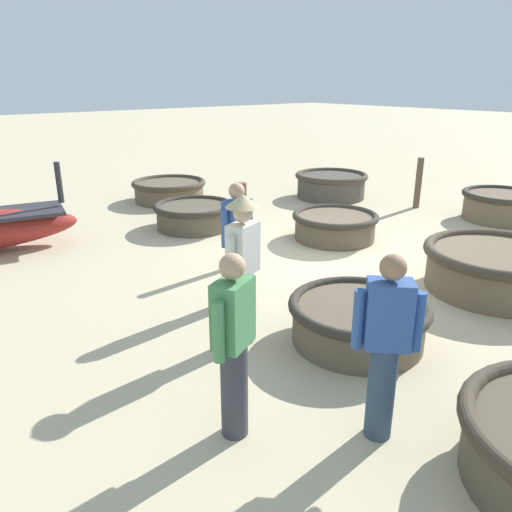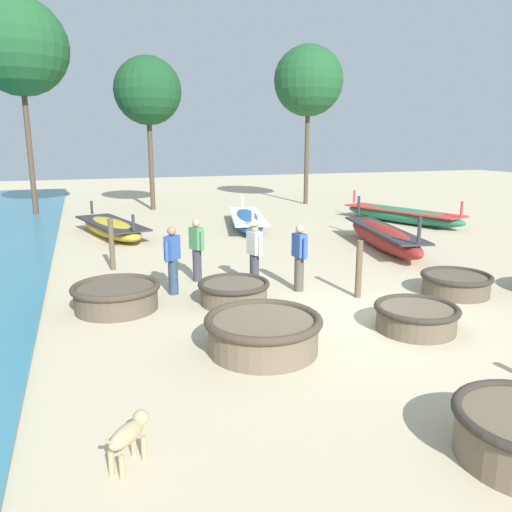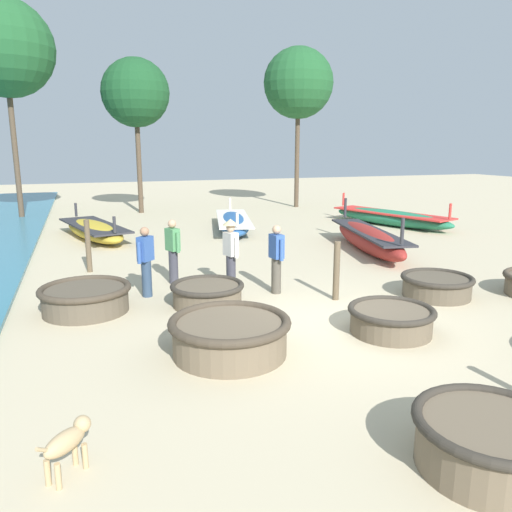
# 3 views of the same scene
# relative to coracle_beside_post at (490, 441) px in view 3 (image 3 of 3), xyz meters

# --- Properties ---
(ground_plane) EXTENTS (80.00, 80.00, 0.00)m
(ground_plane) POSITION_rel_coracle_beside_post_xyz_m (0.59, 4.38, -0.32)
(ground_plane) COLOR #C6B793
(coracle_beside_post) EXTENTS (1.60, 1.60, 0.59)m
(coracle_beside_post) POSITION_rel_coracle_beside_post_xyz_m (0.00, 0.00, 0.00)
(coracle_beside_post) COLOR brown
(coracle_beside_post) RESTS_ON ground
(coracle_tilted) EXTENTS (1.82, 1.82, 0.55)m
(coracle_tilted) POSITION_rel_coracle_beside_post_xyz_m (-3.86, 6.68, -0.02)
(coracle_tilted) COLOR brown
(coracle_tilted) RESTS_ON ground
(coracle_far_left) EXTENTS (1.97, 1.97, 0.62)m
(coracle_far_left) POSITION_rel_coracle_beside_post_xyz_m (-1.71, 3.69, 0.02)
(coracle_far_left) COLOR brown
(coracle_far_left) RESTS_ON ground
(coracle_far_right) EXTENTS (1.55, 1.55, 0.49)m
(coracle_far_right) POSITION_rel_coracle_beside_post_xyz_m (-1.44, 6.27, -0.05)
(coracle_far_right) COLOR brown
(coracle_far_right) RESTS_ON ground
(coracle_weathered) EXTENTS (1.58, 1.58, 0.48)m
(coracle_weathered) POSITION_rel_coracle_beside_post_xyz_m (3.53, 5.20, -0.05)
(coracle_weathered) COLOR brown
(coracle_weathered) RESTS_ON ground
(coracle_center) EXTENTS (1.55, 1.55, 0.49)m
(coracle_center) POSITION_rel_coracle_beside_post_xyz_m (1.28, 3.64, -0.05)
(coracle_center) COLOR brown
(coracle_center) RESTS_ON ground
(long_boat_white_hull) EXTENTS (2.49, 5.73, 1.01)m
(long_boat_white_hull) POSITION_rel_coracle_beside_post_xyz_m (1.88, 15.41, -0.02)
(long_boat_white_hull) COLOR #285693
(long_boat_white_hull) RESTS_ON ground
(long_boat_red_hull) EXTENTS (2.10, 5.61, 1.43)m
(long_boat_red_hull) POSITION_rel_coracle_beside_post_xyz_m (4.73, 9.98, 0.09)
(long_boat_red_hull) COLOR maroon
(long_boat_red_hull) RESTS_ON ground
(long_boat_green_hull) EXTENTS (2.95, 5.97, 1.17)m
(long_boat_green_hull) POSITION_rel_coracle_beside_post_xyz_m (8.46, 14.25, 0.02)
(long_boat_green_hull) COLOR #237551
(long_boat_green_hull) RESTS_ON ground
(long_boat_blue_hull) EXTENTS (2.52, 5.19, 1.07)m
(long_boat_blue_hull) POSITION_rel_coracle_beside_post_xyz_m (-3.44, 15.18, -0.01)
(long_boat_blue_hull) COLOR gold
(long_boat_blue_hull) RESTS_ON ground
(fisherman_standing_right) EXTENTS (0.27, 0.52, 1.57)m
(fisherman_standing_right) POSITION_rel_coracle_beside_post_xyz_m (0.26, 6.63, 0.52)
(fisherman_standing_right) COLOR #4C473D
(fisherman_standing_right) RESTS_ON ground
(fisherman_standing_left) EXTENTS (0.40, 0.40, 1.57)m
(fisherman_standing_left) POSITION_rel_coracle_beside_post_xyz_m (-2.55, 7.34, 0.52)
(fisherman_standing_left) COLOR #2D425B
(fisherman_standing_left) RESTS_ON ground
(fisherman_with_hat) EXTENTS (0.34, 0.49, 1.57)m
(fisherman_with_hat) POSITION_rel_coracle_beside_post_xyz_m (-1.80, 8.23, 0.52)
(fisherman_with_hat) COLOR #383842
(fisherman_with_hat) RESTS_ON ground
(fisherman_crouching) EXTENTS (0.36, 0.51, 1.67)m
(fisherman_crouching) POSITION_rel_coracle_beside_post_xyz_m (-0.64, 7.23, 0.64)
(fisherman_crouching) COLOR #383842
(fisherman_crouching) RESTS_ON ground
(dog) EXTENTS (0.52, 0.53, 0.55)m
(dog) POSITION_rel_coracle_beside_post_xyz_m (-4.10, 1.34, 0.05)
(dog) COLOR tan
(dog) RESTS_ON ground
(mooring_post_inland) EXTENTS (0.14, 0.14, 1.30)m
(mooring_post_inland) POSITION_rel_coracle_beside_post_xyz_m (1.30, 5.74, 0.33)
(mooring_post_inland) COLOR brown
(mooring_post_inland) RESTS_ON ground
(mooring_post_shoreline) EXTENTS (0.14, 0.14, 1.40)m
(mooring_post_shoreline) POSITION_rel_coracle_beside_post_xyz_m (-3.72, 10.10, 0.38)
(mooring_post_shoreline) COLOR brown
(mooring_post_shoreline) RESTS_ON ground
(tree_center) EXTENTS (3.65, 3.65, 8.31)m
(tree_center) POSITION_rel_coracle_beside_post_xyz_m (7.34, 21.54, 6.14)
(tree_center) COLOR #4C3D2D
(tree_center) RESTS_ON ground
(tree_tall_back) EXTENTS (4.16, 4.16, 9.47)m
(tree_tall_back) POSITION_rel_coracle_beside_post_xyz_m (-6.44, 21.53, 7.05)
(tree_tall_back) COLOR #4C3D2D
(tree_tall_back) RESTS_ON ground
(tree_leftmost) EXTENTS (3.24, 3.24, 7.39)m
(tree_leftmost) POSITION_rel_coracle_beside_post_xyz_m (-0.99, 21.89, 5.42)
(tree_leftmost) COLOR #4C3D2D
(tree_leftmost) RESTS_ON ground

